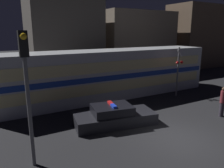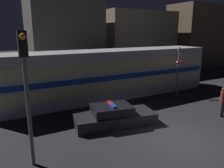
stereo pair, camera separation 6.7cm
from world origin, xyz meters
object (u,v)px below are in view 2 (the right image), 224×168
at_px(traffic_light_corner, 26,79).
at_px(train, 110,74).
at_px(police_car, 114,117).
at_px(pedestrian, 223,102).
at_px(crossing_signal_near, 178,69).

bearing_deg(traffic_light_corner, train, 43.54).
bearing_deg(train, police_car, -116.43).
distance_m(pedestrian, crossing_signal_near, 4.84).
xyz_separation_m(police_car, traffic_light_corner, (-4.65, -1.81, 2.97)).
bearing_deg(traffic_light_corner, crossing_signal_near, 19.49).
distance_m(train, police_car, 5.69).
height_order(police_car, traffic_light_corner, traffic_light_corner).
xyz_separation_m(pedestrian, crossing_signal_near, (0.90, 4.58, 1.25)).
xyz_separation_m(train, pedestrian, (3.85, -7.14, -0.90)).
relative_size(train, police_car, 3.68).
bearing_deg(traffic_light_corner, police_car, 21.30).
height_order(pedestrian, crossing_signal_near, crossing_signal_near).
xyz_separation_m(train, traffic_light_corner, (-7.11, -6.75, 1.58)).
distance_m(train, crossing_signal_near, 5.41).
xyz_separation_m(crossing_signal_near, traffic_light_corner, (-11.86, -4.20, 1.23)).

